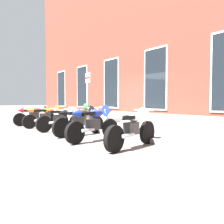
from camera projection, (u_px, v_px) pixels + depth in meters
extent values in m
plane|color=#565451|center=(88.00, 131.00, 9.01)|extent=(140.00, 140.00, 0.00)
cube|color=slate|center=(111.00, 127.00, 9.71)|extent=(26.71, 2.34, 0.14)
cube|color=silver|center=(0.00, 139.00, 7.07)|extent=(26.71, 0.12, 0.01)
cube|color=maroon|center=(177.00, 34.00, 12.22)|extent=(20.71, 6.65, 9.66)
cube|color=gray|center=(131.00, 120.00, 10.39)|extent=(20.71, 0.10, 0.70)
cube|color=silver|center=(62.00, 89.00, 16.19)|extent=(1.22, 0.06, 2.52)
cube|color=black|center=(61.00, 89.00, 16.17)|extent=(1.10, 0.03, 2.40)
cube|color=silver|center=(82.00, 87.00, 13.84)|extent=(1.22, 0.06, 2.52)
cube|color=black|center=(82.00, 87.00, 13.82)|extent=(1.10, 0.03, 2.40)
cube|color=silver|center=(111.00, 84.00, 11.49)|extent=(1.22, 0.06, 2.52)
cube|color=black|center=(111.00, 84.00, 11.47)|extent=(1.10, 0.03, 2.40)
cube|color=silver|center=(156.00, 79.00, 9.14)|extent=(1.22, 0.06, 2.52)
cube|color=black|center=(155.00, 79.00, 9.13)|extent=(1.10, 0.03, 2.40)
cylinder|color=black|center=(49.00, 118.00, 11.77)|extent=(0.15, 0.64, 0.64)
cylinder|color=black|center=(20.00, 120.00, 10.81)|extent=(0.15, 0.64, 0.64)
cylinder|color=silver|center=(47.00, 114.00, 11.69)|extent=(0.09, 0.30, 0.60)
cube|color=#28282B|center=(34.00, 115.00, 11.25)|extent=(0.24, 0.45, 0.32)
ellipsoid|color=red|center=(37.00, 111.00, 11.33)|extent=(0.29, 0.53, 0.24)
cube|color=black|center=(29.00, 111.00, 11.09)|extent=(0.24, 0.49, 0.10)
cylinder|color=silver|center=(46.00, 107.00, 11.62)|extent=(0.62, 0.07, 0.04)
cylinder|color=silver|center=(29.00, 118.00, 10.97)|extent=(0.11, 0.45, 0.09)
cone|color=red|center=(48.00, 109.00, 11.71)|extent=(0.38, 0.36, 0.36)
cone|color=red|center=(20.00, 110.00, 10.80)|extent=(0.25, 0.27, 0.24)
cylinder|color=black|center=(62.00, 120.00, 10.69)|extent=(0.12, 0.62, 0.62)
cylinder|color=black|center=(30.00, 122.00, 9.78)|extent=(0.12, 0.62, 0.62)
cylinder|color=silver|center=(60.00, 115.00, 10.62)|extent=(0.07, 0.32, 0.65)
cube|color=#28282B|center=(45.00, 117.00, 10.20)|extent=(0.22, 0.44, 0.32)
ellipsoid|color=orange|center=(48.00, 111.00, 10.27)|extent=(0.26, 0.52, 0.24)
cube|color=black|center=(40.00, 110.00, 10.05)|extent=(0.22, 0.48, 0.10)
cylinder|color=silver|center=(58.00, 107.00, 10.55)|extent=(0.62, 0.04, 0.04)
cylinder|color=silver|center=(40.00, 120.00, 9.93)|extent=(0.09, 0.45, 0.09)
cone|color=orange|center=(61.00, 109.00, 10.64)|extent=(0.36, 0.34, 0.36)
cone|color=orange|center=(30.00, 110.00, 9.77)|extent=(0.24, 0.26, 0.24)
cylinder|color=black|center=(76.00, 122.00, 9.61)|extent=(0.19, 0.65, 0.64)
cylinder|color=black|center=(44.00, 124.00, 8.59)|extent=(0.19, 0.65, 0.64)
cylinder|color=silver|center=(74.00, 116.00, 9.53)|extent=(0.10, 0.31, 0.63)
cube|color=#28282B|center=(60.00, 119.00, 9.06)|extent=(0.27, 0.46, 0.32)
ellipsoid|color=slate|center=(63.00, 112.00, 9.15)|extent=(0.32, 0.55, 0.24)
cube|color=black|center=(55.00, 112.00, 8.89)|extent=(0.27, 0.50, 0.10)
cylinder|color=silver|center=(72.00, 107.00, 9.46)|extent=(0.62, 0.10, 0.04)
cylinder|color=silver|center=(55.00, 122.00, 8.77)|extent=(0.14, 0.46, 0.09)
sphere|color=silver|center=(74.00, 109.00, 9.52)|extent=(0.18, 0.18, 0.18)
cylinder|color=black|center=(96.00, 124.00, 8.42)|extent=(0.23, 0.67, 0.66)
cylinder|color=black|center=(61.00, 128.00, 7.31)|extent=(0.23, 0.67, 0.66)
cylinder|color=silver|center=(94.00, 118.00, 8.34)|extent=(0.12, 0.31, 0.63)
cube|color=#28282B|center=(79.00, 121.00, 7.82)|extent=(0.29, 0.47, 0.32)
ellipsoid|color=black|center=(82.00, 113.00, 7.92)|extent=(0.34, 0.56, 0.24)
cube|color=black|center=(73.00, 113.00, 7.64)|extent=(0.30, 0.51, 0.10)
cylinder|color=silver|center=(92.00, 108.00, 8.26)|extent=(0.62, 0.14, 0.04)
cylinder|color=silver|center=(74.00, 126.00, 7.52)|extent=(0.16, 0.46, 0.09)
cone|color=black|center=(95.00, 111.00, 8.36)|extent=(0.41, 0.39, 0.36)
cone|color=black|center=(62.00, 113.00, 7.30)|extent=(0.28, 0.30, 0.24)
cylinder|color=black|center=(110.00, 128.00, 7.32)|extent=(0.25, 0.65, 0.64)
cylinder|color=black|center=(75.00, 133.00, 6.21)|extent=(0.25, 0.65, 0.64)
cylinder|color=silver|center=(108.00, 120.00, 7.23)|extent=(0.14, 0.34, 0.68)
cube|color=#28282B|center=(93.00, 124.00, 6.72)|extent=(0.30, 0.48, 0.32)
ellipsoid|color=#192D9E|center=(96.00, 113.00, 6.82)|extent=(0.36, 0.56, 0.24)
cube|color=black|center=(87.00, 113.00, 6.53)|extent=(0.31, 0.51, 0.10)
cylinder|color=silver|center=(106.00, 107.00, 7.15)|extent=(0.61, 0.16, 0.04)
cylinder|color=silver|center=(88.00, 130.00, 6.42)|extent=(0.18, 0.46, 0.09)
cone|color=#192D9E|center=(109.00, 110.00, 7.26)|extent=(0.42, 0.41, 0.36)
cone|color=#192D9E|center=(75.00, 113.00, 6.20)|extent=(0.29, 0.30, 0.24)
cylinder|color=black|center=(147.00, 132.00, 6.33)|extent=(0.26, 0.65, 0.64)
cylinder|color=black|center=(114.00, 139.00, 5.19)|extent=(0.26, 0.65, 0.64)
cylinder|color=silver|center=(145.00, 123.00, 6.24)|extent=(0.14, 0.32, 0.64)
cube|color=#28282B|center=(131.00, 128.00, 5.72)|extent=(0.31, 0.48, 0.32)
ellipsoid|color=silver|center=(135.00, 117.00, 5.82)|extent=(0.37, 0.57, 0.24)
cube|color=black|center=(126.00, 118.00, 5.52)|extent=(0.32, 0.52, 0.10)
cylinder|color=silver|center=(144.00, 110.00, 6.17)|extent=(0.61, 0.18, 0.04)
cylinder|color=silver|center=(128.00, 135.00, 5.41)|extent=(0.19, 0.46, 0.09)
cone|color=silver|center=(146.00, 114.00, 6.27)|extent=(0.43, 0.41, 0.36)
cone|color=silver|center=(115.00, 118.00, 5.18)|extent=(0.29, 0.31, 0.24)
cylinder|color=#4C4C51|center=(88.00, 98.00, 10.37)|extent=(0.06, 0.06, 2.38)
cube|color=white|center=(88.00, 78.00, 10.31)|extent=(0.36, 0.03, 0.44)
cube|color=red|center=(87.00, 78.00, 10.30)|extent=(0.36, 0.01, 0.08)
cylinder|color=brown|center=(87.00, 116.00, 11.39)|extent=(0.58, 0.58, 0.63)
cylinder|color=black|center=(87.00, 116.00, 11.39)|extent=(0.61, 0.61, 0.04)
sphere|color=#28602D|center=(87.00, 107.00, 11.37)|extent=(0.40, 0.40, 0.40)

